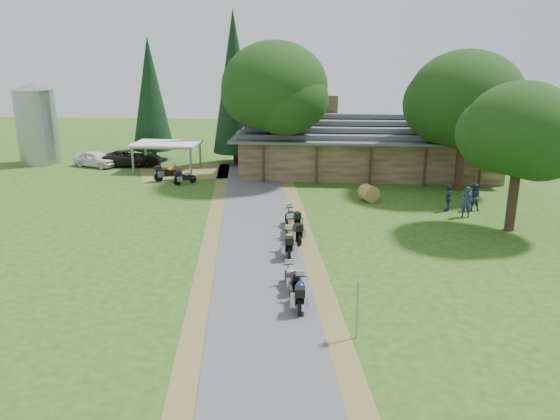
# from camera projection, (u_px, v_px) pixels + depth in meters

# --- Properties ---
(ground) EXTENTS (120.00, 120.00, 0.00)m
(ground) POSITION_uv_depth(u_px,v_px,m) (261.00, 292.00, 22.73)
(ground) COLOR #254914
(ground) RESTS_ON ground
(driveway) EXTENTS (51.95, 51.95, 0.00)m
(driveway) POSITION_uv_depth(u_px,v_px,m) (260.00, 257.00, 26.59)
(driveway) COLOR #4D4D4F
(driveway) RESTS_ON ground
(lodge) EXTENTS (21.40, 9.40, 4.90)m
(lodge) POSITION_uv_depth(u_px,v_px,m) (367.00, 143.00, 44.56)
(lodge) COLOR brown
(lodge) RESTS_ON ground
(silo) EXTENTS (3.56, 3.56, 7.02)m
(silo) POSITION_uv_depth(u_px,v_px,m) (37.00, 124.00, 48.03)
(silo) COLOR gray
(silo) RESTS_ON ground
(carport) EXTENTS (5.50, 3.74, 2.34)m
(carport) POSITION_uv_depth(u_px,v_px,m) (167.00, 156.00, 45.83)
(carport) COLOR silver
(carport) RESTS_ON ground
(car_white_sedan) EXTENTS (4.02, 5.71, 1.75)m
(car_white_sedan) POSITION_uv_depth(u_px,v_px,m) (95.00, 157.00, 47.29)
(car_white_sedan) COLOR white
(car_white_sedan) RESTS_ON ground
(car_dark_suv) EXTENTS (2.91, 5.77, 2.13)m
(car_dark_suv) POSITION_uv_depth(u_px,v_px,m) (133.00, 154.00, 47.58)
(car_dark_suv) COLOR black
(car_dark_suv) RESTS_ON ground
(motorcycle_row_a) EXTENTS (0.66, 1.88, 1.28)m
(motorcycle_row_a) POSITION_uv_depth(u_px,v_px,m) (300.00, 291.00, 21.29)
(motorcycle_row_a) COLOR navy
(motorcycle_row_a) RESTS_ON ground
(motorcycle_row_b) EXTENTS (1.04, 1.75, 1.14)m
(motorcycle_row_b) POSITION_uv_depth(u_px,v_px,m) (291.00, 277.00, 22.88)
(motorcycle_row_b) COLOR #B0B2B9
(motorcycle_row_b) RESTS_ON ground
(motorcycle_row_c) EXTENTS (0.81, 2.00, 1.34)m
(motorcycle_row_c) POSITION_uv_depth(u_px,v_px,m) (289.00, 242.00, 26.75)
(motorcycle_row_c) COLOR #CA950D
(motorcycle_row_c) RESTS_ON ground
(motorcycle_row_d) EXTENTS (1.31, 2.00, 1.30)m
(motorcycle_row_d) POSITION_uv_depth(u_px,v_px,m) (293.00, 229.00, 28.73)
(motorcycle_row_d) COLOR orange
(motorcycle_row_d) RESTS_ON ground
(motorcycle_row_e) EXTENTS (1.31, 2.00, 1.31)m
(motorcycle_row_e) POSITION_uv_depth(u_px,v_px,m) (292.00, 217.00, 30.78)
(motorcycle_row_e) COLOR black
(motorcycle_row_e) RESTS_ON ground
(motorcycle_carport_a) EXTENTS (2.00, 1.73, 1.38)m
(motorcycle_carport_a) POSITION_uv_depth(u_px,v_px,m) (168.00, 172.00, 42.25)
(motorcycle_carport_a) COLOR orange
(motorcycle_carport_a) RESTS_ON ground
(motorcycle_carport_b) EXTENTS (1.60, 1.51, 1.14)m
(motorcycle_carport_b) POSITION_uv_depth(u_px,v_px,m) (185.00, 177.00, 41.18)
(motorcycle_carport_b) COLOR gray
(motorcycle_carport_b) RESTS_ON ground
(person_a) EXTENTS (0.66, 0.49, 2.22)m
(person_a) POSITION_uv_depth(u_px,v_px,m) (467.00, 199.00, 32.78)
(person_a) COLOR navy
(person_a) RESTS_ON ground
(person_b) EXTENTS (0.65, 0.53, 2.02)m
(person_b) POSITION_uv_depth(u_px,v_px,m) (474.00, 195.00, 34.24)
(person_b) COLOR navy
(person_b) RESTS_ON ground
(person_c) EXTENTS (0.57, 0.66, 1.93)m
(person_c) POSITION_uv_depth(u_px,v_px,m) (448.00, 196.00, 34.11)
(person_c) COLOR navy
(person_c) RESTS_ON ground
(hay_bale) EXTENTS (1.44, 1.40, 1.10)m
(hay_bale) POSITION_uv_depth(u_px,v_px,m) (369.00, 193.00, 36.41)
(hay_bale) COLOR olive
(hay_bale) RESTS_ON ground
(sign_post) EXTENTS (0.38, 0.06, 2.13)m
(sign_post) POSITION_uv_depth(u_px,v_px,m) (357.00, 311.00, 18.78)
(sign_post) COLOR gray
(sign_post) RESTS_ON ground
(oak_lodge_left) EXTENTS (7.94, 7.94, 11.50)m
(oak_lodge_left) POSITION_uv_depth(u_px,v_px,m) (274.00, 105.00, 41.00)
(oak_lodge_left) COLOR #143610
(oak_lodge_left) RESTS_ON ground
(oak_lodge_right) EXTENTS (7.99, 7.99, 10.43)m
(oak_lodge_right) POSITION_uv_depth(u_px,v_px,m) (464.00, 117.00, 38.22)
(oak_lodge_right) COLOR #143610
(oak_lodge_right) RESTS_ON ground
(oak_driveway) EXTENTS (5.98, 5.98, 9.18)m
(oak_driveway) POSITION_uv_depth(u_px,v_px,m) (519.00, 149.00, 29.35)
(oak_driveway) COLOR #143610
(oak_driveway) RESTS_ON ground
(cedar_near) EXTENTS (3.96, 3.96, 13.17)m
(cedar_near) POSITION_uv_depth(u_px,v_px,m) (234.00, 88.00, 47.21)
(cedar_near) COLOR black
(cedar_near) RESTS_ON ground
(cedar_far) EXTENTS (3.73, 3.73, 10.99)m
(cedar_far) POSITION_uv_depth(u_px,v_px,m) (151.00, 100.00, 49.07)
(cedar_far) COLOR black
(cedar_far) RESTS_ON ground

